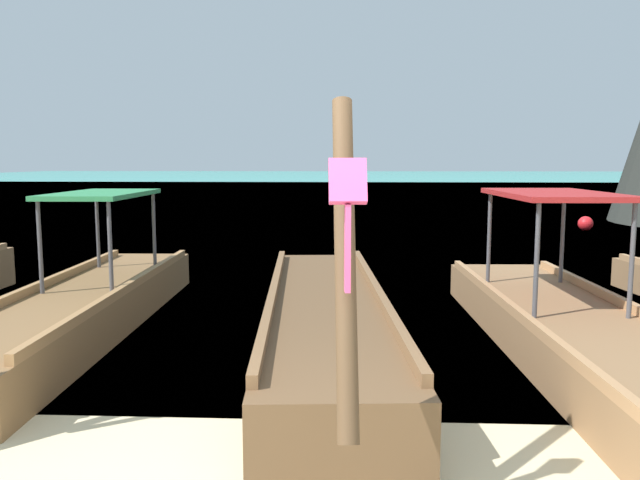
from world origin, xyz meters
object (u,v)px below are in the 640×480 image
at_px(longtail_boat_pink_ribbon, 326,323).
at_px(mooring_buoy_near, 585,224).
at_px(longtail_boat_orange_ribbon, 83,306).
at_px(longtail_boat_turquoise_ribbon, 574,330).

bearing_deg(longtail_boat_pink_ribbon, mooring_buoy_near, 59.88).
height_order(longtail_boat_orange_ribbon, mooring_buoy_near, longtail_boat_orange_ribbon).
relative_size(longtail_boat_turquoise_ribbon, mooring_buoy_near, 15.99).
xyz_separation_m(longtail_boat_pink_ribbon, longtail_boat_turquoise_ribbon, (2.67, -0.06, -0.02)).
xyz_separation_m(longtail_boat_pink_ribbon, mooring_buoy_near, (7.28, 12.56, -0.10)).
bearing_deg(longtail_boat_turquoise_ribbon, mooring_buoy_near, 69.90).
relative_size(longtail_boat_pink_ribbon, longtail_boat_turquoise_ribbon, 0.98).
bearing_deg(longtail_boat_turquoise_ribbon, longtail_boat_pink_ribbon, 178.62).
distance_m(longtail_boat_orange_ribbon, longtail_boat_turquoise_ribbon, 5.74).
bearing_deg(mooring_buoy_near, longtail_boat_orange_ribbon, -130.99).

